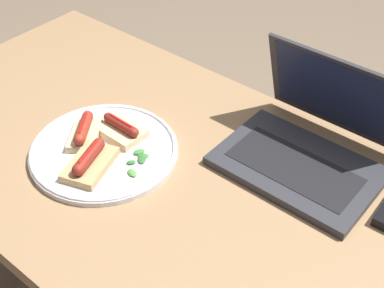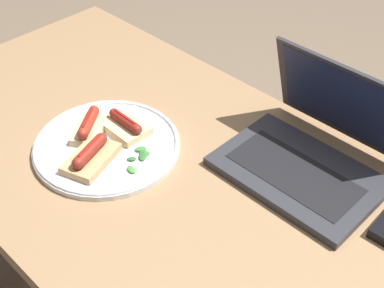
% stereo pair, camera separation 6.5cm
% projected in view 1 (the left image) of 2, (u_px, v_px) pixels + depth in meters
% --- Properties ---
extents(desk, '(1.43, 0.66, 0.74)m').
position_uv_depth(desk, '(189.00, 208.00, 1.06)').
color(desk, '#93704C').
rests_on(desk, ground_plane).
extents(laptop, '(0.30, 0.26, 0.20)m').
position_uv_depth(laptop, '(309.00, 146.00, 1.04)').
color(laptop, '#2D2D33').
rests_on(laptop, desk).
extents(plate, '(0.30, 0.30, 0.02)m').
position_uv_depth(plate, '(104.00, 150.00, 1.07)').
color(plate, silver).
rests_on(plate, desk).
extents(sausage_toast_left, '(0.10, 0.07, 0.04)m').
position_uv_depth(sausage_toast_left, '(122.00, 129.00, 1.09)').
color(sausage_toast_left, '#D6B784').
rests_on(sausage_toast_left, plate).
extents(sausage_toast_middle, '(0.10, 0.13, 0.04)m').
position_uv_depth(sausage_toast_middle, '(90.00, 162.00, 1.02)').
color(sausage_toast_middle, tan).
rests_on(sausage_toast_middle, plate).
extents(sausage_toast_right, '(0.10, 0.11, 0.04)m').
position_uv_depth(sausage_toast_right, '(84.00, 132.00, 1.08)').
color(sausage_toast_right, '#D6B784').
rests_on(sausage_toast_right, plate).
extents(salad_pile, '(0.06, 0.08, 0.01)m').
position_uv_depth(salad_pile, '(138.00, 160.00, 1.04)').
color(salad_pile, '#387A33').
rests_on(salad_pile, plate).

